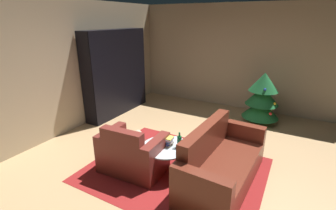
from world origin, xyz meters
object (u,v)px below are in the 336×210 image
object	(u,v)px
bookshelf_unit	(120,73)
book_stack_on_table	(166,141)
decorated_tree	(262,98)
armchair_red	(132,154)
coffee_table	(166,148)
couch_red	(220,164)
bottle_on_table	(179,141)

from	to	relation	value
bookshelf_unit	book_stack_on_table	bearing A→B (deg)	-37.01
book_stack_on_table	decorated_tree	xyz separation A→B (m)	(0.99, 2.74, 0.10)
book_stack_on_table	decorated_tree	distance (m)	2.91
armchair_red	coffee_table	bearing A→B (deg)	27.91
couch_red	coffee_table	world-z (taller)	couch_red
armchair_red	couch_red	xyz separation A→B (m)	(1.32, 0.40, -0.00)
bookshelf_unit	bottle_on_table	distance (m)	3.14
couch_red	book_stack_on_table	xyz separation A→B (m)	(-0.85, -0.11, 0.22)
decorated_tree	bookshelf_unit	bearing A→B (deg)	-164.04
couch_red	book_stack_on_table	world-z (taller)	couch_red
bookshelf_unit	coffee_table	size ratio (longest dim) A/B	2.77
armchair_red	bottle_on_table	bearing A→B (deg)	26.14
coffee_table	bottle_on_table	bearing A→B (deg)	21.56
bookshelf_unit	decorated_tree	bearing A→B (deg)	15.96
armchair_red	bottle_on_table	xyz separation A→B (m)	(0.67, 0.33, 0.25)
bookshelf_unit	decorated_tree	size ratio (longest dim) A/B	1.74
book_stack_on_table	coffee_table	bearing A→B (deg)	-73.03
coffee_table	bottle_on_table	xyz separation A→B (m)	(0.19, 0.08, 0.14)
armchair_red	book_stack_on_table	xyz separation A→B (m)	(0.47, 0.29, 0.22)
book_stack_on_table	decorated_tree	world-z (taller)	decorated_tree
armchair_red	couch_red	distance (m)	1.38
couch_red	bottle_on_table	world-z (taller)	couch_red
couch_red	book_stack_on_table	distance (m)	0.89
coffee_table	decorated_tree	bearing A→B (deg)	70.57
bookshelf_unit	armchair_red	xyz separation A→B (m)	(1.90, -2.07, -0.73)
decorated_tree	couch_red	bearing A→B (deg)	-92.98
coffee_table	book_stack_on_table	distance (m)	0.12
bookshelf_unit	bottle_on_table	world-z (taller)	bookshelf_unit
coffee_table	decorated_tree	size ratio (longest dim) A/B	0.63
bookshelf_unit	decorated_tree	xyz separation A→B (m)	(3.35, 0.96, -0.41)
armchair_red	bottle_on_table	distance (m)	0.79
couch_red	decorated_tree	world-z (taller)	decorated_tree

